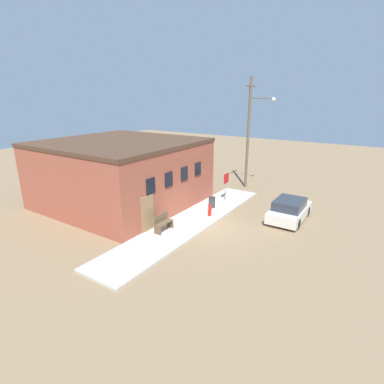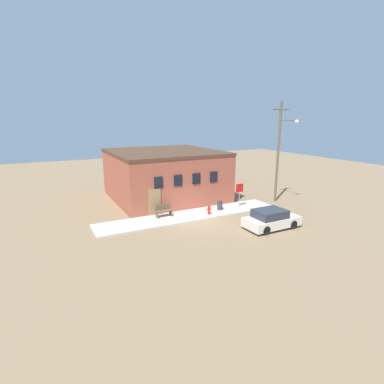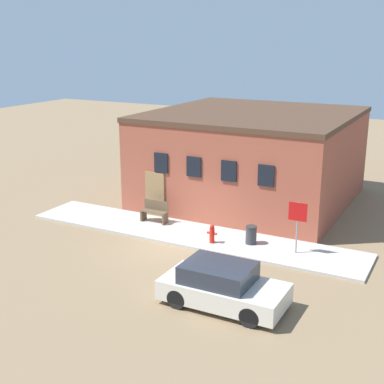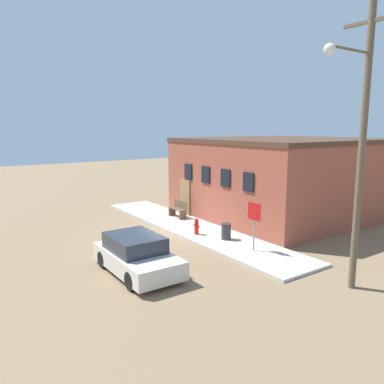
{
  "view_description": "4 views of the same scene",
  "coord_description": "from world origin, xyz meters",
  "views": [
    {
      "loc": [
        -14.4,
        -8.14,
        7.49
      ],
      "look_at": [
        0.1,
        1.34,
        1.95
      ],
      "focal_mm": 28.0,
      "sensor_mm": 36.0,
      "label": 1
    },
    {
      "loc": [
        -10.33,
        -18.76,
        7.57
      ],
      "look_at": [
        0.1,
        1.34,
        1.95
      ],
      "focal_mm": 28.0,
      "sensor_mm": 36.0,
      "label": 2
    },
    {
      "loc": [
        10.04,
        -17.59,
        8.16
      ],
      "look_at": [
        0.1,
        1.34,
        1.95
      ],
      "focal_mm": 50.0,
      "sensor_mm": 36.0,
      "label": 3
    },
    {
      "loc": [
        15.57,
        -9.32,
        5.22
      ],
      "look_at": [
        0.1,
        1.34,
        1.95
      ],
      "focal_mm": 35.0,
      "sensor_mm": 36.0,
      "label": 4
    }
  ],
  "objects": [
    {
      "name": "bench",
      "position": [
        -2.09,
        1.89,
        0.57
      ],
      "size": [
        1.23,
        0.44,
        0.97
      ],
      "color": "brown",
      "rests_on": "sidewalk"
    },
    {
      "name": "brick_building",
      "position": [
        0.35,
        7.53,
        2.29
      ],
      "size": [
        9.66,
        9.84,
        4.58
      ],
      "color": "#9E4C38",
      "rests_on": "ground"
    },
    {
      "name": "parked_car",
      "position": [
        3.79,
        -3.64,
        0.65
      ],
      "size": [
        3.93,
        1.87,
        1.37
      ],
      "color": "black",
      "rests_on": "ground"
    },
    {
      "name": "sidewalk",
      "position": [
        0.0,
        1.34,
        0.06
      ],
      "size": [
        15.02,
        2.67,
        0.11
      ],
      "color": "#BCB7AD",
      "rests_on": "ground"
    },
    {
      "name": "utility_pole",
      "position": [
        8.98,
        1.46,
        4.89
      ],
      "size": [
        1.8,
        2.17,
        9.0
      ],
      "color": "brown",
      "rests_on": "ground"
    },
    {
      "name": "fire_hydrant",
      "position": [
        1.32,
        0.76,
        0.5
      ],
      "size": [
        0.44,
        0.21,
        0.78
      ],
      "color": "red",
      "rests_on": "sidewalk"
    },
    {
      "name": "ground_plane",
      "position": [
        0.0,
        0.0,
        0.0
      ],
      "size": [
        80.0,
        80.0,
        0.0
      ],
      "primitive_type": "plane",
      "color": "#846B4C"
    },
    {
      "name": "trash_bin",
      "position": [
        2.76,
        1.41,
        0.49
      ],
      "size": [
        0.46,
        0.46,
        0.75
      ],
      "color": "#333338",
      "rests_on": "sidewalk"
    },
    {
      "name": "stop_sign",
      "position": [
        4.66,
        1.32,
        1.55
      ],
      "size": [
        0.72,
        0.06,
        2.04
      ],
      "color": "gray",
      "rests_on": "sidewalk"
    }
  ]
}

